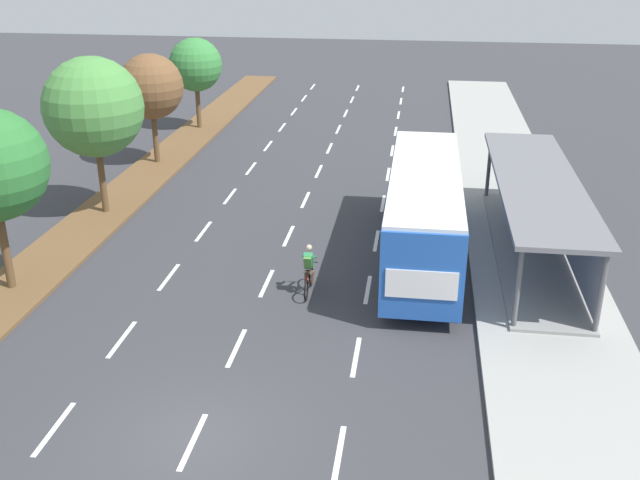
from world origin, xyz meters
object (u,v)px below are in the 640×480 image
object	(u,v)px
median_tree_fourth	(151,87)
bus_shelter	(542,209)
median_tree_third	(93,107)
bus	(424,206)
cyclist	(309,271)
median_tree_fifth	(196,65)

from	to	relation	value
median_tree_fourth	bus_shelter	bearing A→B (deg)	-27.34
median_tree_third	median_tree_fourth	size ratio (longest dim) A/B	1.18
bus_shelter	bus	bearing A→B (deg)	-169.61
cyclist	bus_shelter	bearing A→B (deg)	27.66
cyclist	median_tree_fifth	xyz separation A→B (m)	(-9.98, 20.84, 3.08)
median_tree_fifth	bus	bearing A→B (deg)	-51.90
bus	median_tree_fourth	xyz separation A→B (m)	(-13.76, 10.11, 1.93)
median_tree_third	median_tree_fifth	distance (m)	14.69
bus_shelter	bus	distance (m)	4.36
bus_shelter	cyclist	xyz separation A→B (m)	(-7.98, -4.18, -1.08)
bus_shelter	median_tree_fourth	size ratio (longest dim) A/B	2.31
bus	cyclist	world-z (taller)	bus
median_tree_fourth	median_tree_fifth	xyz separation A→B (m)	(0.08, 7.33, -0.13)
bus	median_tree_fifth	bearing A→B (deg)	128.10
bus_shelter	median_tree_third	size ratio (longest dim) A/B	1.95
median_tree_fourth	median_tree_fifth	bearing A→B (deg)	89.38
bus	median_tree_fifth	world-z (taller)	median_tree_fifth
median_tree_fifth	bus_shelter	bearing A→B (deg)	-42.85
bus_shelter	median_tree_fourth	distance (m)	20.42
cyclist	median_tree_third	world-z (taller)	median_tree_third
bus	median_tree_third	world-z (taller)	median_tree_third
bus_shelter	median_tree_fourth	bearing A→B (deg)	152.66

